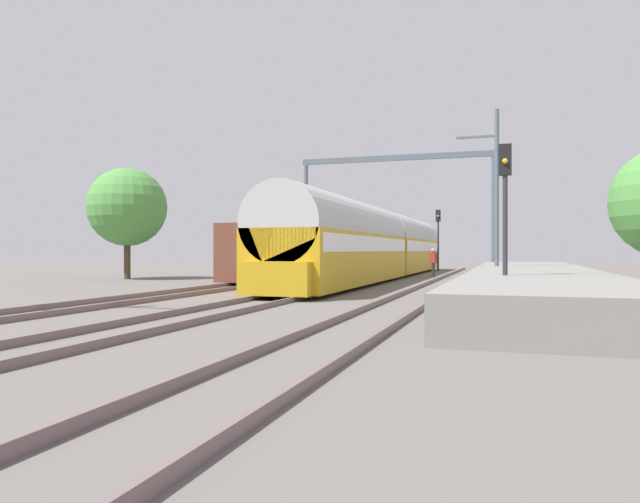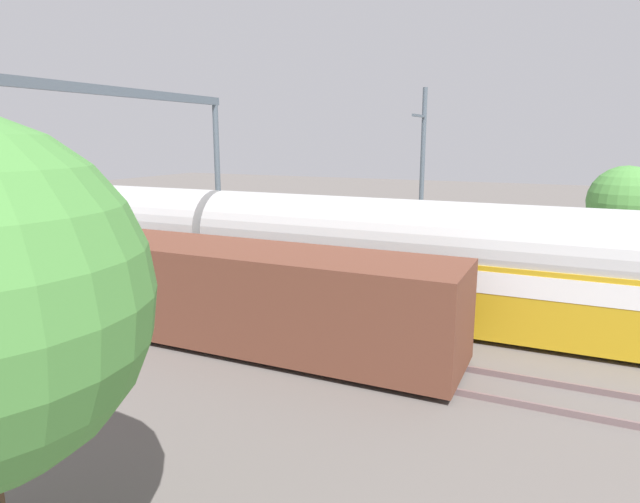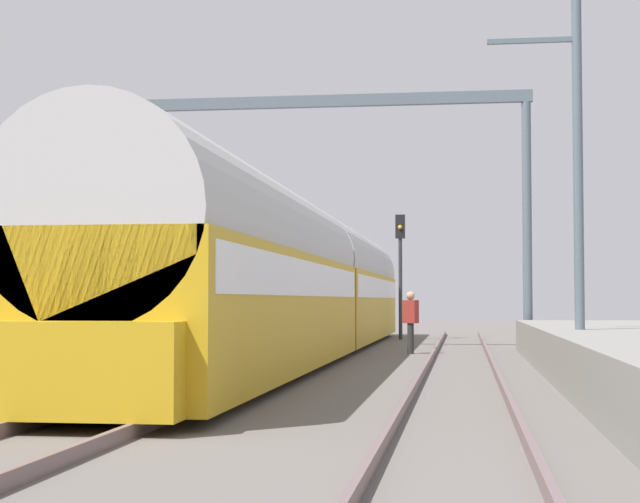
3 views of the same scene
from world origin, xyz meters
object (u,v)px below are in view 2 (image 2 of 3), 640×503
object	(u,v)px
freight_car	(237,294)
catenary_gantry	(126,144)
passenger_train	(220,243)
railway_signal_far	(42,196)
person_crossing	(229,250)

from	to	relation	value
freight_car	catenary_gantry	bearing A→B (deg)	62.06
passenger_train	railway_signal_far	distance (m)	12.22
railway_signal_far	freight_car	bearing A→B (deg)	-111.51
freight_car	railway_signal_far	world-z (taller)	railway_signal_far
freight_car	catenary_gantry	distance (m)	9.89
freight_car	person_crossing	world-z (taller)	freight_car
catenary_gantry	person_crossing	bearing A→B (deg)	-45.37
passenger_train	person_crossing	xyz separation A→B (m)	(2.82, 1.56, -0.94)
freight_car	person_crossing	bearing A→B (deg)	35.77
person_crossing	railway_signal_far	size ratio (longest dim) A/B	0.37
railway_signal_far	catenary_gantry	world-z (taller)	catenary_gantry
passenger_train	freight_car	xyz separation A→B (m)	(-4.20, -3.50, -0.50)
catenary_gantry	freight_car	bearing A→B (deg)	-117.94
freight_car	person_crossing	distance (m)	8.67
freight_car	railway_signal_far	bearing A→B (deg)	68.49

